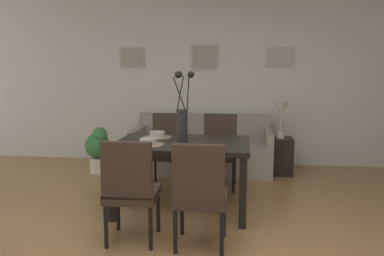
{
  "coord_description": "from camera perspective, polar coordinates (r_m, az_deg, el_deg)",
  "views": [
    {
      "loc": [
        0.44,
        -3.05,
        1.53
      ],
      "look_at": [
        -0.16,
        1.42,
        0.83
      ],
      "focal_mm": 37.46,
      "sensor_mm": 36.0,
      "label": 1
    }
  ],
  "objects": [
    {
      "name": "ground_plane",
      "position": [
        3.44,
        -0.58,
        -17.54
      ],
      "size": [
        9.0,
        9.0,
        0.0
      ],
      "primitive_type": "plane",
      "color": "olive"
    },
    {
      "name": "back_wall_panel",
      "position": [
        6.32,
        3.64,
        6.75
      ],
      "size": [
        9.0,
        0.1,
        2.6
      ],
      "primitive_type": "cube",
      "color": "silver",
      "rests_on": "ground"
    },
    {
      "name": "dining_table",
      "position": [
        4.22,
        -1.37,
        -3.14
      ],
      "size": [
        1.4,
        0.95,
        0.74
      ],
      "color": "black",
      "rests_on": "ground"
    },
    {
      "name": "dining_chair_near_left",
      "position": [
        3.48,
        -8.76,
        -8.23
      ],
      "size": [
        0.46,
        0.46,
        0.92
      ],
      "color": "#33261E",
      "rests_on": "ground"
    },
    {
      "name": "dining_chair_near_right",
      "position": [
        5.13,
        -3.58,
        -2.61
      ],
      "size": [
        0.46,
        0.46,
        0.92
      ],
      "color": "#33261E",
      "rests_on": "ground"
    },
    {
      "name": "dining_chair_far_left",
      "position": [
        3.34,
        1.13,
        -8.87
      ],
      "size": [
        0.44,
        0.44,
        0.92
      ],
      "color": "#33261E",
      "rests_on": "ground"
    },
    {
      "name": "dining_chair_far_right",
      "position": [
        5.09,
        3.95,
        -2.71
      ],
      "size": [
        0.44,
        0.44,
        0.92
      ],
      "color": "#33261E",
      "rests_on": "ground"
    },
    {
      "name": "centerpiece_vase",
      "position": [
        4.16,
        -1.38,
        1.86
      ],
      "size": [
        0.21,
        0.23,
        0.73
      ],
      "color": "#232326",
      "rests_on": "dining_table"
    },
    {
      "name": "placemat_near_left",
      "position": [
        4.05,
        -6.26,
        -2.37
      ],
      "size": [
        0.32,
        0.32,
        0.01
      ],
      "primitive_type": "cylinder",
      "color": "#7F705B",
      "rests_on": "dining_table"
    },
    {
      "name": "bowl_near_left",
      "position": [
        4.05,
        -6.27,
        -1.86
      ],
      "size": [
        0.17,
        0.17,
        0.07
      ],
      "color": "#B2ADA3",
      "rests_on": "dining_table"
    },
    {
      "name": "placemat_near_right",
      "position": [
        4.46,
        -4.95,
        -1.32
      ],
      "size": [
        0.32,
        0.32,
        0.01
      ],
      "primitive_type": "cylinder",
      "color": "#7F705B",
      "rests_on": "dining_table"
    },
    {
      "name": "bowl_near_right",
      "position": [
        4.46,
        -4.95,
        -0.85
      ],
      "size": [
        0.17,
        0.17,
        0.07
      ],
      "color": "#B2ADA3",
      "rests_on": "dining_table"
    },
    {
      "name": "sofa",
      "position": [
        5.91,
        1.5,
        -3.36
      ],
      "size": [
        2.0,
        0.84,
        0.8
      ],
      "color": "gray",
      "rests_on": "ground"
    },
    {
      "name": "side_table",
      "position": [
        5.84,
        12.34,
        -3.91
      ],
      "size": [
        0.36,
        0.36,
        0.52
      ],
      "primitive_type": "cube",
      "color": "black",
      "rests_on": "ground"
    },
    {
      "name": "table_lamp",
      "position": [
        5.73,
        12.55,
        2.27
      ],
      "size": [
        0.22,
        0.22,
        0.51
      ],
      "color": "beige",
      "rests_on": "side_table"
    },
    {
      "name": "framed_picture_left",
      "position": [
        6.48,
        -8.57,
        9.93
      ],
      "size": [
        0.39,
        0.03,
        0.31
      ],
      "color": "#B2ADA3"
    },
    {
      "name": "framed_picture_center",
      "position": [
        6.26,
        1.72,
        10.06
      ],
      "size": [
        0.42,
        0.03,
        0.39
      ],
      "color": "#B2ADA3"
    },
    {
      "name": "framed_picture_right",
      "position": [
        6.25,
        12.4,
        9.87
      ],
      "size": [
        0.4,
        0.03,
        0.29
      ],
      "color": "#B2ADA3"
    },
    {
      "name": "potted_plant",
      "position": [
        5.88,
        -13.23,
        -2.73
      ],
      "size": [
        0.36,
        0.36,
        0.67
      ],
      "color": "silver",
      "rests_on": "ground"
    }
  ]
}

